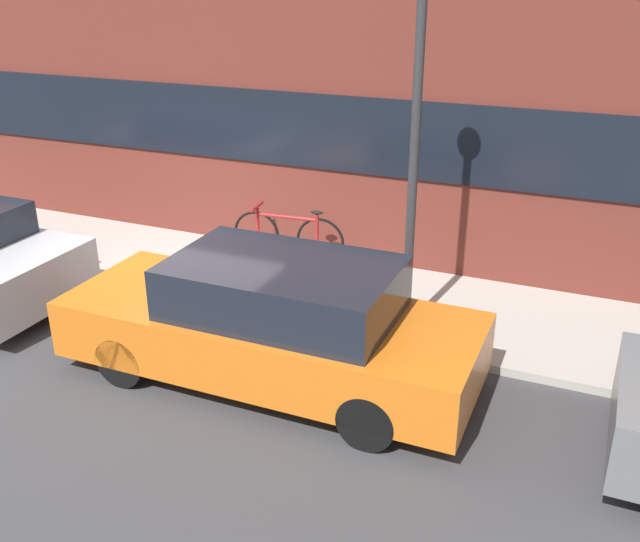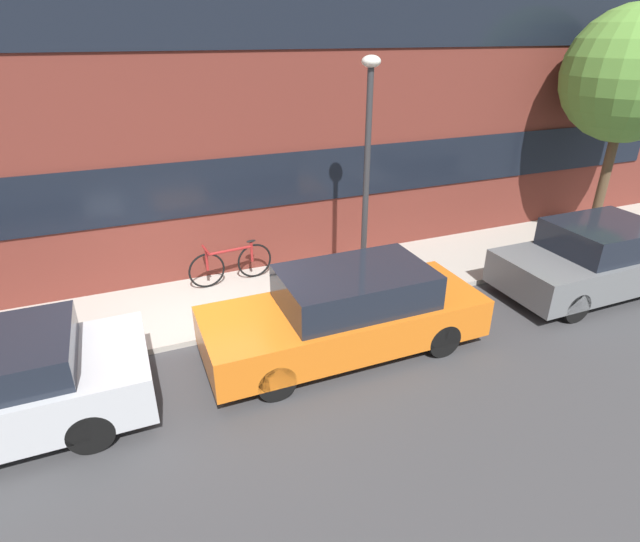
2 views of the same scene
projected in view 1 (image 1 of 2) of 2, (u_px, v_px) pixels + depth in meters
The scene contains 5 objects.
ground_plane at pixel (165, 306), 9.66m from camera, with size 56.00×56.00×0.00m, color #38383A.
sidewalk_strip at pixel (211, 271), 10.65m from camera, with size 28.00×2.38×0.10m.
parked_car_orange at pixel (273, 323), 7.71m from camera, with size 4.57×1.70×1.42m.
bicycle at pixel (288, 235), 10.72m from camera, with size 1.76×0.44×0.85m.
lamp_post at pixel (417, 109), 7.78m from camera, with size 0.32×0.32×4.36m.
Camera 1 is at (5.35, -7.16, 4.26)m, focal length 40.00 mm.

